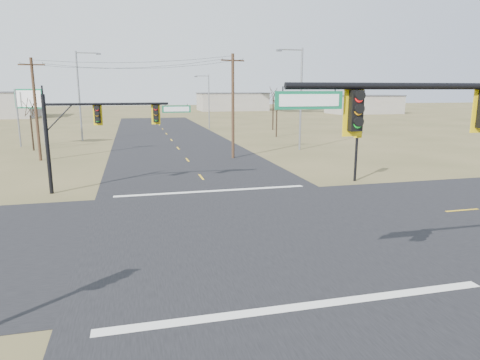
# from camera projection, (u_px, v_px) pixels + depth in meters

# --- Properties ---
(ground) EXTENTS (320.00, 320.00, 0.00)m
(ground) POSITION_uv_depth(u_px,v_px,m) (242.00, 228.00, 19.70)
(ground) COLOR olive
(ground) RESTS_ON ground
(road_ew) EXTENTS (160.00, 14.00, 0.02)m
(road_ew) POSITION_uv_depth(u_px,v_px,m) (242.00, 228.00, 19.70)
(road_ew) COLOR black
(road_ew) RESTS_ON ground
(road_ns) EXTENTS (14.00, 160.00, 0.02)m
(road_ns) POSITION_uv_depth(u_px,v_px,m) (242.00, 228.00, 19.70)
(road_ns) COLOR black
(road_ns) RESTS_ON ground
(stop_bar_near) EXTENTS (12.00, 0.40, 0.01)m
(stop_bar_near) POSITION_uv_depth(u_px,v_px,m) (305.00, 306.00, 12.58)
(stop_bar_near) COLOR silver
(stop_bar_near) RESTS_ON road_ns
(stop_bar_far) EXTENTS (12.00, 0.40, 0.01)m
(stop_bar_far) POSITION_uv_depth(u_px,v_px,m) (212.00, 191.00, 26.81)
(stop_bar_far) COLOR silver
(stop_bar_far) RESTS_ON road_ns
(mast_arm_far) EXTENTS (8.82, 0.48, 6.00)m
(mast_arm_far) POSITION_uv_depth(u_px,v_px,m) (103.00, 121.00, 26.20)
(mast_arm_far) COLOR black
(mast_arm_far) RESTS_ON ground
(pedestal_signal_ne) EXTENTS (0.66, 0.57, 4.41)m
(pedestal_signal_ne) POSITION_uv_depth(u_px,v_px,m) (358.00, 135.00, 29.11)
(pedestal_signal_ne) COLOR black
(pedestal_signal_ne) RESTS_ON ground
(utility_pole_near) EXTENTS (2.25, 0.69, 9.39)m
(utility_pole_near) POSITION_uv_depth(u_px,v_px,m) (233.00, 105.00, 38.83)
(utility_pole_near) COLOR #422A1C
(utility_pole_near) RESTS_ON ground
(utility_pole_far) EXTENTS (2.19, 0.29, 8.96)m
(utility_pole_far) POSITION_uv_depth(u_px,v_px,m) (36.00, 108.00, 37.53)
(utility_pole_far) COLOR #422A1C
(utility_pole_far) RESTS_ON ground
(highway_sign) EXTENTS (3.11, 1.46, 6.32)m
(highway_sign) POSITION_uv_depth(u_px,v_px,m) (29.00, 106.00, 46.81)
(highway_sign) COLOR gray
(highway_sign) RESTS_ON ground
(streetlight_a) EXTENTS (2.90, 0.39, 10.38)m
(streetlight_a) POSITION_uv_depth(u_px,v_px,m) (299.00, 94.00, 44.11)
(streetlight_a) COLOR gray
(streetlight_a) RESTS_ON ground
(streetlight_b) EXTENTS (2.39, 0.32, 8.55)m
(streetlight_b) POSITION_uv_depth(u_px,v_px,m) (208.00, 99.00, 68.21)
(streetlight_b) COLOR gray
(streetlight_b) RESTS_ON ground
(streetlight_c) EXTENTS (3.01, 0.34, 10.78)m
(streetlight_c) POSITION_uv_depth(u_px,v_px,m) (81.00, 91.00, 52.07)
(streetlight_c) COLOR gray
(streetlight_c) RESTS_ON ground
(bare_tree_a) EXTENTS (2.72, 2.72, 5.70)m
(bare_tree_a) POSITION_uv_depth(u_px,v_px,m) (29.00, 107.00, 43.87)
(bare_tree_a) COLOR black
(bare_tree_a) RESTS_ON ground
(bare_tree_c) EXTENTS (2.36, 2.36, 5.59)m
(bare_tree_c) POSITION_uv_depth(u_px,v_px,m) (277.00, 104.00, 56.67)
(bare_tree_c) COLOR black
(bare_tree_c) RESTS_ON ground
(bare_tree_d) EXTENTS (3.20, 3.20, 7.02)m
(bare_tree_d) POSITION_uv_depth(u_px,v_px,m) (273.00, 93.00, 66.33)
(bare_tree_d) COLOR black
(bare_tree_d) RESTS_ON ground
(warehouse_mid) EXTENTS (20.00, 12.00, 5.00)m
(warehouse_mid) POSITION_uv_depth(u_px,v_px,m) (232.00, 102.00, 129.50)
(warehouse_mid) COLOR #9E978C
(warehouse_mid) RESTS_ON ground
(warehouse_right) EXTENTS (18.00, 10.00, 4.50)m
(warehouse_right) POSITION_uv_depth(u_px,v_px,m) (364.00, 105.00, 112.96)
(warehouse_right) COLOR #9E978C
(warehouse_right) RESTS_ON ground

